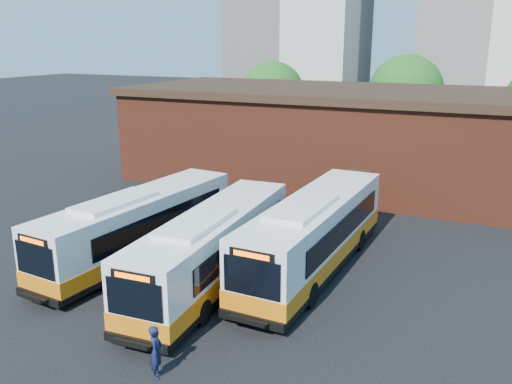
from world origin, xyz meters
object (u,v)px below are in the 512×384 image
at_px(bus_midwest, 139,228).
at_px(transit_worker, 156,352).
at_px(bus_east, 314,237).
at_px(bus_mideast, 213,251).

height_order(bus_midwest, transit_worker, bus_midwest).
distance_m(bus_east, transit_worker, 9.41).
bearing_deg(bus_mideast, transit_worker, -79.04).
bearing_deg(bus_midwest, bus_east, 20.78).
distance_m(bus_mideast, bus_east, 4.40).
distance_m(bus_mideast, transit_worker, 6.43).
bearing_deg(bus_midwest, transit_worker, -45.21).
bearing_deg(bus_mideast, bus_east, 40.49).
height_order(bus_midwest, bus_mideast, bus_mideast).
bearing_deg(bus_east, bus_midwest, -162.72).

